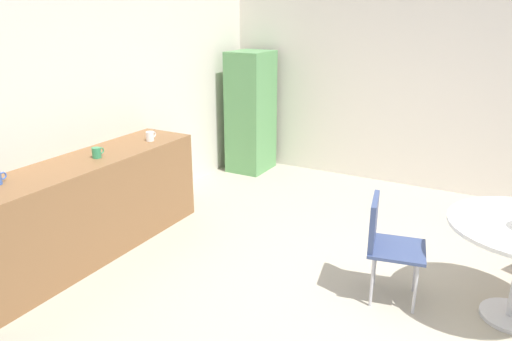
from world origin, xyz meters
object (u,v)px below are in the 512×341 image
(locker_cabinet, at_px, (251,112))
(mug_green, at_px, (150,136))
(chair_navy, at_px, (385,237))
(mug_red, at_px, (97,153))

(locker_cabinet, relative_size, mug_green, 12.72)
(locker_cabinet, bearing_deg, mug_green, 179.57)
(chair_navy, relative_size, mug_red, 6.43)
(locker_cabinet, relative_size, mug_red, 12.72)
(locker_cabinet, distance_m, mug_red, 2.74)
(locker_cabinet, distance_m, mug_green, 2.06)
(mug_red, bearing_deg, chair_navy, -80.15)
(chair_navy, distance_m, mug_green, 2.54)
(locker_cabinet, bearing_deg, mug_red, 179.02)
(mug_green, height_order, mug_red, same)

